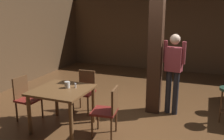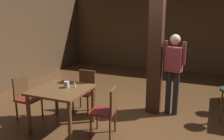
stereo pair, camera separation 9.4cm
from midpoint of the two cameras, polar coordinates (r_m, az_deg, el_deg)
ground_plane at (r=5.25m, az=6.68°, el=-11.25°), size 10.80×10.80×0.00m
wall_back at (r=9.21m, az=14.75°, el=8.39°), size 8.00×0.10×2.80m
pillar at (r=5.32m, az=10.46°, el=4.76°), size 0.28×0.28×2.80m
dining_table at (r=4.76m, az=-10.89°, el=-5.62°), size 1.00×1.00×0.78m
chair_east at (r=4.44m, az=-0.47°, el=-8.88°), size 0.47×0.47×0.89m
chair_north at (r=5.51m, az=-5.67°, el=-4.31°), size 0.44×0.44×0.89m
chair_west at (r=5.35m, az=-18.65°, el=-5.61°), size 0.44×0.44×0.89m
napkin_cup at (r=4.75m, az=-9.77°, el=-3.28°), size 0.10×0.10×0.12m
salt_shaker at (r=4.73m, az=-7.95°, el=-3.47°), size 0.03×0.03×0.09m
standing_person at (r=5.35m, az=14.36°, el=0.26°), size 0.47×0.25×1.72m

